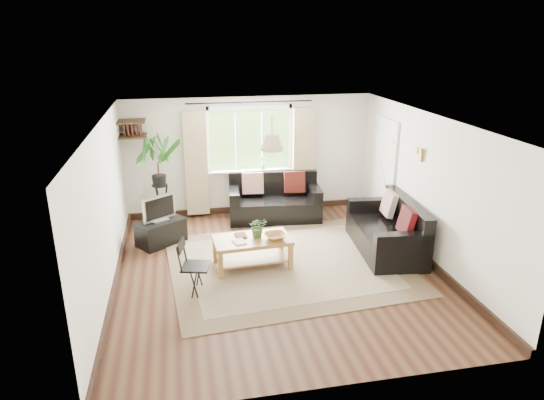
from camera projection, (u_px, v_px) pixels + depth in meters
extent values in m
plane|color=#331711|center=(277.00, 270.00, 7.75)|extent=(5.50, 5.50, 0.00)
plane|color=white|center=(277.00, 120.00, 6.95)|extent=(5.50, 5.50, 0.00)
cube|color=white|center=(250.00, 156.00, 9.90)|extent=(5.00, 0.02, 2.40)
cube|color=white|center=(333.00, 289.00, 4.80)|extent=(5.00, 0.02, 2.40)
cube|color=white|center=(105.00, 210.00, 6.89)|extent=(0.02, 5.50, 2.40)
cube|color=white|center=(429.00, 189.00, 7.80)|extent=(0.02, 5.50, 2.40)
cube|color=#C0B094|center=(287.00, 264.00, 7.93)|extent=(3.98, 3.49, 0.02)
cube|color=silver|center=(383.00, 173.00, 9.44)|extent=(0.06, 0.96, 2.06)
imported|color=#315A24|center=(258.00, 227.00, 7.72)|extent=(0.32, 0.28, 0.33)
imported|color=#A36B38|center=(275.00, 236.00, 7.67)|extent=(0.38, 0.38, 0.08)
imported|color=white|center=(234.00, 243.00, 7.52)|extent=(0.23, 0.27, 0.02)
imported|color=brown|center=(235.00, 236.00, 7.76)|extent=(0.20, 0.25, 0.02)
cube|color=black|center=(161.00, 232.00, 8.64)|extent=(0.94, 0.85, 0.44)
imported|color=#2D6023|center=(263.00, 163.00, 9.87)|extent=(0.14, 0.10, 0.27)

